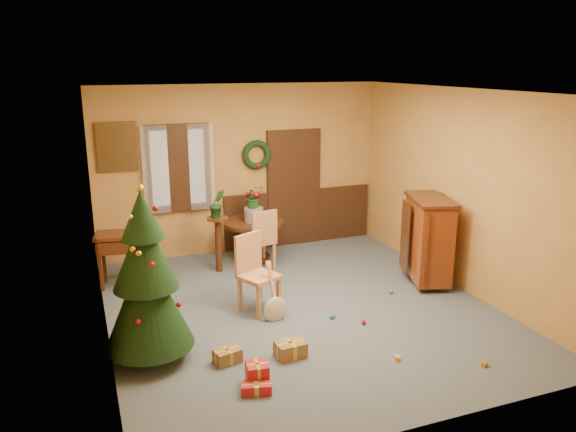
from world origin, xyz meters
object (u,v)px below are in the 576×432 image
christmas_tree (146,280)px  writing_desk (128,246)px  dining_table (254,233)px  sideboard (428,238)px  chair_near (255,270)px

christmas_tree → writing_desk: size_ratio=2.05×
dining_table → writing_desk: size_ratio=1.01×
writing_desk → sideboard: size_ratio=0.75×
writing_desk → sideboard: sideboard is taller
dining_table → chair_near: chair_near is taller
chair_near → writing_desk: chair_near is taller
dining_table → chair_near: 1.94m
dining_table → sideboard: sideboard is taller
dining_table → sideboard: (2.15, -1.85, 0.23)m
dining_table → sideboard: bearing=-40.7°
sideboard → writing_desk: bearing=160.6°
dining_table → writing_desk: 2.10m
sideboard → christmas_tree: bearing=-168.6°
dining_table → writing_desk: bearing=-170.0°
dining_table → sideboard: 2.85m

